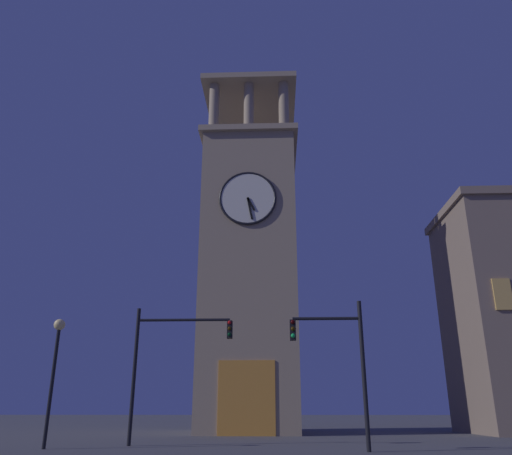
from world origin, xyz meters
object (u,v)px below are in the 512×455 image
Objects in this scene: clocktower at (251,274)px; traffic_signal_mid at (339,353)px; traffic_signal_near at (168,351)px; street_lamp at (56,355)px.

clocktower is 16.64m from traffic_signal_mid.
clocktower is 4.77× the size of traffic_signal_near.
street_lamp is (10.90, -0.83, 0.02)m from traffic_signal_mid.
traffic_signal_near is 7.36m from traffic_signal_mid.
street_lamp is at bearing 24.19° from traffic_signal_near.
traffic_signal_mid is 10.93m from street_lamp.
clocktower is 13.94m from traffic_signal_near.
clocktower reaches higher than traffic_signal_mid.
traffic_signal_near is at bearing -21.11° from traffic_signal_mid.
traffic_signal_mid is at bearing 158.89° from traffic_signal_near.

